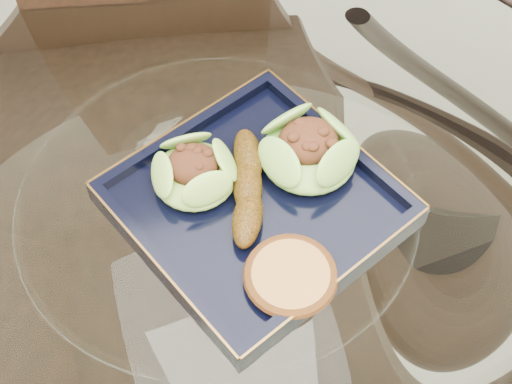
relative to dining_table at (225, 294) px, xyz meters
name	(u,v)px	position (x,y,z in m)	size (l,w,h in m)	color
dining_table	(225,294)	(0.00, 0.00, 0.00)	(1.13, 1.13, 0.77)	white
dining_chair	(168,169)	(-0.01, 0.30, -0.11)	(0.45, 0.45, 0.87)	#321B10
navy_plate	(256,207)	(0.05, 0.01, 0.17)	(0.27, 0.27, 0.02)	black
lettuce_wrap_left	(195,173)	(-0.01, 0.06, 0.20)	(0.09, 0.09, 0.03)	#6EAE32
lettuce_wrap_right	(309,152)	(0.12, 0.04, 0.20)	(0.11, 0.11, 0.04)	#4C9029
roasted_plantain	(248,186)	(0.04, 0.02, 0.20)	(0.15, 0.03, 0.03)	#5C3909
crumb_patty	(290,277)	(0.05, -0.09, 0.19)	(0.09, 0.09, 0.02)	#B7883D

